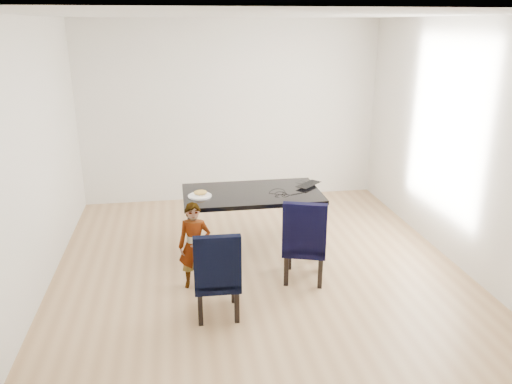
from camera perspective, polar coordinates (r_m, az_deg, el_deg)
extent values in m
cube|color=tan|center=(5.68, 0.33, -8.85)|extent=(4.50, 5.00, 0.01)
cube|color=white|center=(5.03, 0.39, 19.66)|extent=(4.50, 5.00, 0.01)
cube|color=white|center=(7.62, -2.86, 9.09)|extent=(4.50, 0.01, 2.70)
cube|color=white|center=(2.89, 8.83, -7.63)|extent=(4.50, 0.01, 2.70)
cube|color=white|center=(5.31, -24.43, 3.15)|extent=(0.01, 5.00, 2.70)
cube|color=silver|center=(5.99, 22.24, 5.06)|extent=(0.01, 5.00, 2.70)
cube|color=black|center=(5.97, -0.47, -3.41)|extent=(1.60, 0.90, 0.75)
cube|color=black|center=(4.69, -4.50, -9.09)|extent=(0.43, 0.45, 0.88)
cube|color=black|center=(5.31, 5.63, -5.33)|extent=(0.57, 0.58, 0.93)
imported|color=#FF6215|center=(5.17, -7.03, -6.16)|extent=(0.37, 0.28, 0.92)
cylinder|color=white|center=(5.71, -6.44, -0.45)|extent=(0.34, 0.34, 0.02)
ellipsoid|color=gold|center=(5.71, -6.38, -0.04)|extent=(0.16, 0.09, 0.06)
imported|color=black|center=(6.10, 5.63, 0.90)|extent=(0.43, 0.42, 0.03)
torus|color=black|center=(5.73, 2.94, -0.36)|extent=(0.18, 0.18, 0.01)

